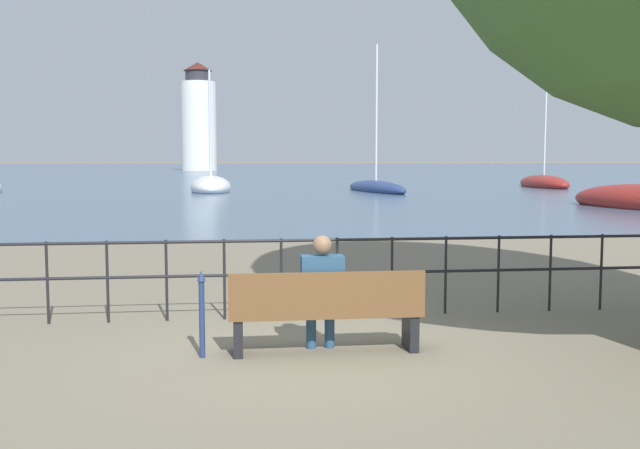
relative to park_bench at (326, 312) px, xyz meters
The scene contains 10 objects.
ground_plane 0.45m from the park_bench, 90.00° to the left, with size 1000.00×1000.00×0.00m, color #7A705B.
harbor_water 160.80m from the park_bench, 90.00° to the left, with size 600.00×300.00×0.01m.
park_bench is the anchor object (origin of this frame).
seated_person_left 0.27m from the park_bench, 115.84° to the left, with size 0.46×0.35×1.27m.
promenade_railing 1.77m from the park_bench, 90.00° to the left, with size 12.56×0.04×1.05m.
closed_umbrella 1.32m from the park_bench, behind, with size 0.09×0.09×0.92m.
sailboat_2 37.61m from the park_bench, 77.91° to the left, with size 3.20×8.73×9.46m.
sailboat_4 38.17m from the park_bench, 93.73° to the left, with size 2.79×6.85×8.03m.
sailboat_5 47.17m from the park_bench, 63.11° to the left, with size 2.50×7.41×9.84m.
harbor_lighthouse 120.36m from the park_bench, 93.44° to the left, with size 6.17×6.17×18.78m.
Camera 1 is at (-0.95, -7.50, 2.08)m, focal length 40.00 mm.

